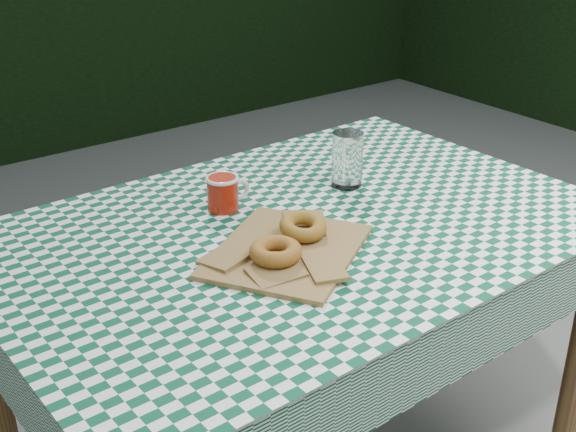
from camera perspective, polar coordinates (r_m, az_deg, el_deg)
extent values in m
cube|color=#532F1C|center=(1.82, 0.81, -11.52)|extent=(1.33, 0.90, 0.75)
cube|color=#0A452B|center=(1.62, 0.89, -0.79)|extent=(1.35, 0.92, 0.01)
cube|color=olive|center=(1.50, -0.10, -2.59)|extent=(0.42, 0.40, 0.02)
torus|color=#9E6E20|center=(1.44, -0.94, -2.72)|extent=(0.13, 0.13, 0.03)
torus|color=#91611E|center=(1.54, 1.15, -0.80)|extent=(0.11, 0.11, 0.03)
cylinder|color=white|center=(1.80, 4.54, 4.32)|extent=(0.09, 0.09, 0.13)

